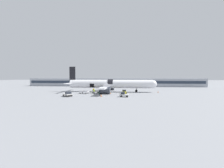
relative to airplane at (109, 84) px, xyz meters
The scene contains 17 objects.
ground_plane 6.70m from the airplane, 108.97° to the right, with size 500.00×500.00×0.00m, color gray.
terminal_strip 36.21m from the airplane, 93.10° to the left, with size 109.52×11.61×5.02m.
airplane is the anchor object (origin of this frame).
baggage_tug_lead 18.05m from the airplane, 126.33° to the right, with size 3.30×3.13×1.45m.
baggage_tug_mid 8.92m from the airplane, 46.48° to the right, with size 1.95×3.05×1.40m.
baggage_tug_rear 14.97m from the airplane, 65.97° to the right, with size 2.61×1.89×1.41m.
baggage_cart_loading 7.17m from the airplane, 129.14° to the right, with size 3.50×1.92×1.10m.
baggage_cart_queued 10.79m from the airplane, 138.71° to the right, with size 4.34×2.38×0.98m.
ground_crew_loader_a 9.07m from the airplane, 118.79° to the right, with size 0.57×0.62×1.85m.
ground_crew_loader_b 4.19m from the airplane, 88.92° to the right, with size 0.51×0.51×1.58m.
ground_crew_driver 5.20m from the airplane, 91.28° to the right, with size 0.53×0.53×1.66m.
ground_crew_supervisor 4.51m from the airplane, 122.64° to the right, with size 0.59×0.59×1.83m.
ground_crew_helper 6.60m from the airplane, 159.16° to the right, with size 0.52×0.52×1.62m.
suitcase_on_tarmac_upright 8.31m from the airplane, 108.24° to the right, with size 0.45×0.40×0.77m.
safety_cone_nose 18.61m from the airplane, ahead, with size 0.48×0.48×0.65m.
safety_cone_engine_left 13.81m from the airplane, 93.14° to the right, with size 0.56×0.56×0.79m.
safety_cone_wingtip 6.94m from the airplane, 79.88° to the right, with size 0.49×0.49×0.77m.
Camera 1 is at (8.86, -47.54, 5.68)m, focal length 22.00 mm.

